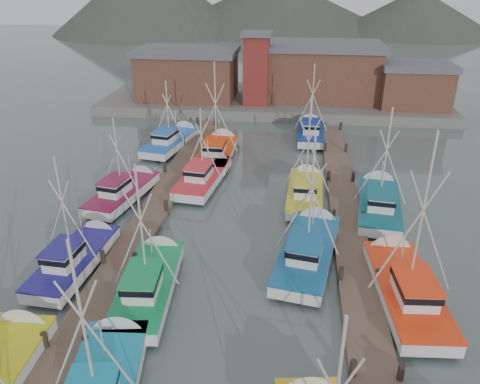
# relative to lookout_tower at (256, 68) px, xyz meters

# --- Properties ---
(ground) EXTENTS (260.00, 260.00, 0.00)m
(ground) POSITION_rel_lookout_tower_xyz_m (2.00, -33.00, -5.55)
(ground) COLOR #4A5957
(ground) RESTS_ON ground
(dock_left) EXTENTS (2.30, 46.00, 1.50)m
(dock_left) POSITION_rel_lookout_tower_xyz_m (-5.00, -28.96, -5.34)
(dock_left) COLOR brown
(dock_left) RESTS_ON ground
(dock_right) EXTENTS (2.30, 46.00, 1.50)m
(dock_right) POSITION_rel_lookout_tower_xyz_m (9.00, -28.96, -5.34)
(dock_right) COLOR brown
(dock_right) RESTS_ON ground
(quay) EXTENTS (44.00, 16.00, 1.20)m
(quay) POSITION_rel_lookout_tower_xyz_m (2.00, 4.00, -4.95)
(quay) COLOR slate
(quay) RESTS_ON ground
(shed_left) EXTENTS (12.72, 8.48, 6.20)m
(shed_left) POSITION_rel_lookout_tower_xyz_m (-9.00, 2.00, -1.21)
(shed_left) COLOR brown
(shed_left) RESTS_ON quay
(shed_center) EXTENTS (14.84, 9.54, 6.90)m
(shed_center) POSITION_rel_lookout_tower_xyz_m (8.00, 4.00, -0.86)
(shed_center) COLOR brown
(shed_center) RESTS_ON quay
(shed_right) EXTENTS (8.48, 6.36, 5.20)m
(shed_right) POSITION_rel_lookout_tower_xyz_m (19.00, 1.00, -1.71)
(shed_right) COLOR brown
(shed_right) RESTS_ON quay
(lookout_tower) EXTENTS (3.60, 3.60, 8.50)m
(lookout_tower) POSITION_rel_lookout_tower_xyz_m (0.00, 0.00, 0.00)
(lookout_tower) COLOR maroon
(lookout_tower) RESTS_ON quay
(distant_hills) EXTENTS (175.00, 140.00, 42.00)m
(distant_hills) POSITION_rel_lookout_tower_xyz_m (-10.76, 89.59, -5.55)
(distant_hills) COLOR #3E473B
(distant_hills) RESTS_ON ground
(boat_4) EXTENTS (3.46, 8.84, 8.62)m
(boat_4) POSITION_rel_lookout_tower_xyz_m (-2.53, -36.86, -4.87)
(boat_4) COLOR black
(boat_4) RESTS_ON ground
(boat_5) EXTENTS (4.45, 9.75, 9.19)m
(boat_5) POSITION_rel_lookout_tower_xyz_m (6.24, -32.42, -4.87)
(boat_5) COLOR black
(boat_5) RESTS_ON ground
(boat_6) EXTENTS (3.28, 8.21, 8.02)m
(boat_6) POSITION_rel_lookout_tower_xyz_m (-7.53, -35.04, -4.87)
(boat_6) COLOR black
(boat_6) RESTS_ON ground
(boat_7) EXTENTS (4.23, 9.47, 10.55)m
(boat_7) POSITION_rel_lookout_tower_xyz_m (11.34, -35.57, -4.86)
(boat_7) COLOR black
(boat_7) RESTS_ON ground
(boat_8) EXTENTS (3.71, 9.08, 7.36)m
(boat_8) POSITION_rel_lookout_tower_xyz_m (-2.29, -21.90, -4.88)
(boat_8) COLOR black
(boat_8) RESTS_ON ground
(boat_9) EXTENTS (3.58, 8.49, 9.03)m
(boat_9) POSITION_rel_lookout_tower_xyz_m (6.06, -24.00, -4.87)
(boat_9) COLOR black
(boat_9) RESTS_ON ground
(boat_10) EXTENTS (3.89, 8.49, 7.34)m
(boat_10) POSITION_rel_lookout_tower_xyz_m (-7.85, -25.66, -4.87)
(boat_10) COLOR black
(boat_10) RESTS_ON ground
(boat_11) EXTENTS (3.92, 9.43, 8.85)m
(boat_11) POSITION_rel_lookout_tower_xyz_m (11.46, -25.27, -4.87)
(boat_11) COLOR black
(boat_11) RESTS_ON ground
(boat_12) EXTENTS (3.98, 9.30, 9.96)m
(boat_12) POSITION_rel_lookout_tower_xyz_m (-2.19, -16.10, -4.87)
(boat_12) COLOR black
(boat_12) RESTS_ON ground
(boat_13) EXTENTS (3.44, 8.57, 8.59)m
(boat_13) POSITION_rel_lookout_tower_xyz_m (6.63, -8.96, -4.87)
(boat_13) COLOR black
(boat_13) RESTS_ON ground
(boat_14) EXTENTS (4.30, 9.30, 7.59)m
(boat_14) POSITION_rel_lookout_tower_xyz_m (-7.22, -13.55, -4.87)
(boat_14) COLOR black
(boat_14) RESTS_ON ground
(gull_near) EXTENTS (1.55, 0.65, 0.24)m
(gull_near) POSITION_rel_lookout_tower_xyz_m (3.21, -34.12, 2.84)
(gull_near) COLOR gray
(gull_near) RESTS_ON ground
(gull_far) EXTENTS (1.47, 0.64, 0.24)m
(gull_far) POSITION_rel_lookout_tower_xyz_m (1.02, -29.85, 3.10)
(gull_far) COLOR gray
(gull_far) RESTS_ON ground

